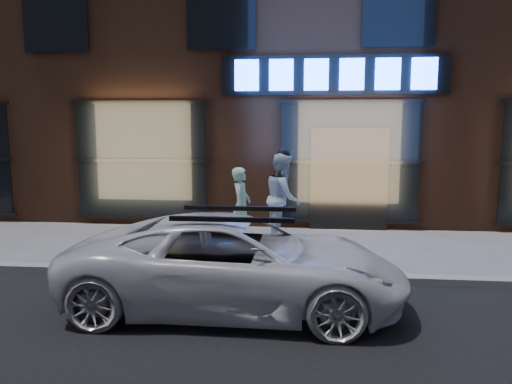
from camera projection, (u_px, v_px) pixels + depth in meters
ground at (367, 282)px, 7.99m from camera, size 90.00×90.00×0.00m
curb at (367, 278)px, 7.98m from camera, size 60.00×0.25×0.12m
storefront_building at (341, 34)px, 15.13m from camera, size 30.20×8.28×10.30m
man_bowtie at (241, 206)px, 10.41m from camera, size 0.44×0.62×1.60m
man_cap at (283, 198)px, 10.53m from camera, size 0.74×0.94×1.89m
white_suv at (236, 263)px, 6.79m from camera, size 4.60×2.13×1.28m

